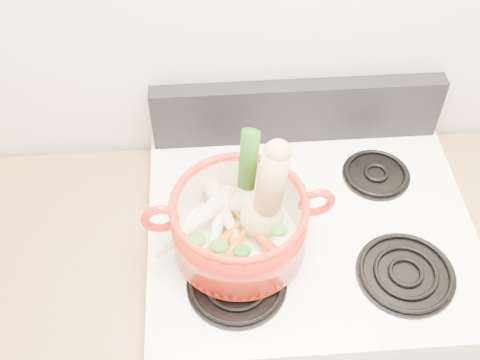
{
  "coord_description": "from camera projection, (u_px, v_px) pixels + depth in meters",
  "views": [
    {
      "loc": [
        -0.23,
        0.54,
        2.11
      ],
      "look_at": [
        -0.18,
        1.32,
        1.22
      ],
      "focal_mm": 45.0,
      "sensor_mm": 36.0,
      "label": 1
    }
  ],
  "objects": [
    {
      "name": "pot_handle_left",
      "position": [
        160.0,
        219.0,
        1.28
      ],
      "size": [
        0.08,
        0.02,
        0.08
      ],
      "primitive_type": "torus",
      "rotation": [
        1.57,
        0.0,
        0.06
      ],
      "color": "#B41E0F",
      "rests_on": "dutch_oven"
    },
    {
      "name": "parsnip_3",
      "position": [
        189.0,
        228.0,
        1.33
      ],
      "size": [
        0.17,
        0.16,
        0.06
      ],
      "primitive_type": "cone",
      "rotation": [
        1.66,
        0.0,
        -0.86
      ],
      "color": "beige",
      "rests_on": "dutch_oven"
    },
    {
      "name": "leek",
      "position": [
        249.0,
        180.0,
        1.3
      ],
      "size": [
        0.08,
        0.1,
        0.27
      ],
      "primitive_type": "cylinder",
      "rotation": [
        -0.2,
        0.0,
        -0.42
      ],
      "color": "silver",
      "rests_on": "dutch_oven"
    },
    {
      "name": "burner_back_right",
      "position": [
        376.0,
        173.0,
        1.54
      ],
      "size": [
        0.17,
        0.17,
        0.02
      ],
      "primitive_type": "cylinder",
      "color": "black",
      "rests_on": "cooktop"
    },
    {
      "name": "burner_front_right",
      "position": [
        406.0,
        273.0,
        1.35
      ],
      "size": [
        0.22,
        0.22,
        0.02
      ],
      "primitive_type": "cylinder",
      "color": "black",
      "rests_on": "cooktop"
    },
    {
      "name": "ginger",
      "position": [
        238.0,
        204.0,
        1.4
      ],
      "size": [
        0.09,
        0.08,
        0.04
      ],
      "primitive_type": "ellipsoid",
      "rotation": [
        0.0,
        0.0,
        -0.31
      ],
      "color": "#D1B581",
      "rests_on": "dutch_oven"
    },
    {
      "name": "pot_handle_right",
      "position": [
        317.0,
        203.0,
        1.31
      ],
      "size": [
        0.08,
        0.02,
        0.08
      ],
      "primitive_type": "torus",
      "rotation": [
        1.57,
        0.0,
        0.06
      ],
      "color": "#B41E0F",
      "rests_on": "dutch_oven"
    },
    {
      "name": "stove_body",
      "position": [
        296.0,
        321.0,
        1.82
      ],
      "size": [
        0.76,
        0.65,
        0.92
      ],
      "primitive_type": "cube",
      "color": "white",
      "rests_on": "floor"
    },
    {
      "name": "carrot_2",
      "position": [
        254.0,
        233.0,
        1.33
      ],
      "size": [
        0.11,
        0.14,
        0.04
      ],
      "primitive_type": "cone",
      "rotation": [
        1.66,
        0.0,
        0.62
      ],
      "color": "#BA5409",
      "rests_on": "dutch_oven"
    },
    {
      "name": "carrot_0",
      "position": [
        234.0,
        249.0,
        1.32
      ],
      "size": [
        0.05,
        0.15,
        0.04
      ],
      "primitive_type": "cone",
      "rotation": [
        1.66,
        0.0,
        0.15
      ],
      "color": "#D8640A",
      "rests_on": "dutch_oven"
    },
    {
      "name": "parsnip_0",
      "position": [
        214.0,
        215.0,
        1.37
      ],
      "size": [
        0.05,
        0.21,
        0.06
      ],
      "primitive_type": "cone",
      "rotation": [
        1.66,
        0.0,
        0.04
      ],
      "color": "beige",
      "rests_on": "dutch_oven"
    },
    {
      "name": "carrot_1",
      "position": [
        222.0,
        242.0,
        1.32
      ],
      "size": [
        0.13,
        0.14,
        0.05
      ],
      "primitive_type": "cone",
      "rotation": [
        1.66,
        0.0,
        -0.77
      ],
      "color": "#D0610A",
      "rests_on": "dutch_oven"
    },
    {
      "name": "control_backsplash",
      "position": [
        297.0,
        112.0,
        1.58
      ],
      "size": [
        0.76,
        0.05,
        0.18
      ],
      "primitive_type": "cube",
      "color": "black",
      "rests_on": "cooktop"
    },
    {
      "name": "carrot_3",
      "position": [
        236.0,
        246.0,
        1.31
      ],
      "size": [
        0.1,
        0.13,
        0.04
      ],
      "primitive_type": "cone",
      "rotation": [
        1.66,
        0.0,
        -0.57
      ],
      "color": "#DE520B",
      "rests_on": "dutch_oven"
    },
    {
      "name": "wall_back",
      "position": [
        302.0,
        15.0,
        1.41
      ],
      "size": [
        3.5,
        0.02,
        2.6
      ],
      "primitive_type": "cube",
      "color": "beige",
      "rests_on": "floor"
    },
    {
      "name": "parsnip_2",
      "position": [
        227.0,
        217.0,
        1.35
      ],
      "size": [
        0.12,
        0.22,
        0.07
      ],
      "primitive_type": "cone",
      "rotation": [
        1.66,
        0.0,
        0.35
      ],
      "color": "beige",
      "rests_on": "dutch_oven"
    },
    {
      "name": "cooktop",
      "position": [
        310.0,
        227.0,
        1.46
      ],
      "size": [
        0.78,
        0.67,
        0.03
      ],
      "primitive_type": "cube",
      "color": "white",
      "rests_on": "stove_body"
    },
    {
      "name": "burner_front_left",
      "position": [
        237.0,
        283.0,
        1.33
      ],
      "size": [
        0.22,
        0.22,
        0.02
      ],
      "primitive_type": "cylinder",
      "color": "black",
      "rests_on": "cooktop"
    },
    {
      "name": "burner_back_left",
      "position": [
        229.0,
        181.0,
        1.52
      ],
      "size": [
        0.17,
        0.17,
        0.02
      ],
      "primitive_type": "cylinder",
      "color": "black",
      "rests_on": "cooktop"
    },
    {
      "name": "dutch_oven",
      "position": [
        239.0,
        225.0,
        1.33
      ],
      "size": [
        0.32,
        0.32,
        0.15
      ],
      "primitive_type": "cylinder",
      "rotation": [
        0.0,
        0.0,
        0.06
      ],
      "color": "#B41E0F",
      "rests_on": "burner_front_left"
    },
    {
      "name": "squash",
      "position": [
        263.0,
        193.0,
        1.28
      ],
      "size": [
        0.15,
        0.14,
        0.26
      ],
      "primitive_type": null,
      "rotation": [
        0.0,
        0.1,
        0.26
      ],
      "color": "tan",
      "rests_on": "dutch_oven"
    },
    {
      "name": "parsnip_1",
      "position": [
        216.0,
        228.0,
        1.34
      ],
      "size": [
        0.1,
        0.22,
        0.06
      ],
      "primitive_type": "cone",
      "rotation": [
        1.66,
        0.0,
        -0.28
      ],
      "color": "beige",
      "rests_on": "dutch_oven"
    }
  ]
}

